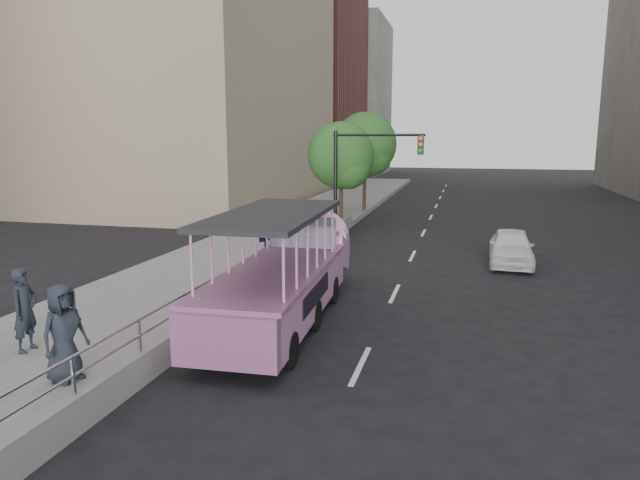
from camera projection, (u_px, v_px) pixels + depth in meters
ground at (336, 332)px, 14.59m from camera, size 160.00×160.00×0.00m
sidewalk at (261, 245)px, 25.50m from camera, size 5.50×80.00×0.30m
kerb_wall at (250, 286)px, 17.18m from camera, size 0.24×30.00×0.36m
guardrail at (250, 265)px, 17.06m from camera, size 0.07×22.00×0.71m
duck_boat at (287, 275)px, 15.76m from camera, size 2.66×9.35×3.08m
car at (511, 247)px, 22.18m from camera, size 1.77×4.10×1.38m
pedestrian_near at (25, 310)px, 12.34m from camera, size 0.48×0.70×1.85m
pedestrian_far at (64, 333)px, 10.83m from camera, size 0.84×1.06×1.90m
parking_sign at (265, 244)px, 17.96m from camera, size 0.22×0.53×2.49m
traffic_signal at (361, 168)px, 26.29m from camera, size 4.20×0.32×5.20m
street_tree_near at (343, 158)px, 29.89m from camera, size 3.52×3.52×5.72m
street_tree_far at (366, 147)px, 35.47m from camera, size 3.97×3.97×6.45m
midrise_brick at (274, 62)px, 62.42m from camera, size 18.00×16.00×26.00m
midrise_stone_b at (327, 99)px, 77.71m from camera, size 16.00×14.00×20.00m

